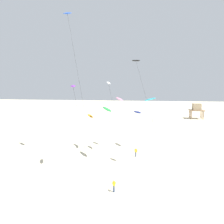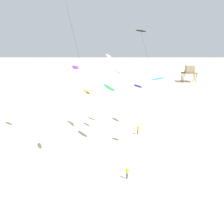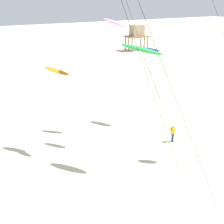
{
  "view_description": "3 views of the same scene",
  "coord_description": "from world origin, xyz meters",
  "px_view_note": "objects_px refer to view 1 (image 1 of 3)",
  "views": [
    {
      "loc": [
        4.24,
        -24.02,
        13.82
      ],
      "look_at": [
        -0.22,
        13.96,
        8.17
      ],
      "focal_mm": 31.78,
      "sensor_mm": 36.0,
      "label": 1
    },
    {
      "loc": [
        -0.18,
        -23.68,
        17.81
      ],
      "look_at": [
        -0.32,
        11.45,
        4.55
      ],
      "focal_mm": 34.87,
      "sensor_mm": 36.0,
      "label": 2
    },
    {
      "loc": [
        -12.7,
        -8.19,
        12.96
      ],
      "look_at": [
        -1.13,
        13.33,
        3.56
      ],
      "focal_mm": 49.92,
      "sensor_mm": 36.0,
      "label": 3
    }
  ],
  "objects_px": {
    "kite_pink": "(120,100)",
    "kite_black": "(136,62)",
    "kite_navy": "(138,112)",
    "stilt_house": "(197,108)",
    "kite_flyer_nearest": "(114,185)",
    "kite_white": "(109,85)",
    "kite_orange": "(90,116)",
    "kite_cyan": "(150,100)",
    "kite_green": "(107,109)",
    "kite_flyer_middle": "(136,152)",
    "kite_blue": "(68,16)",
    "kite_purple": "(73,87)"
  },
  "relations": [
    {
      "from": "kite_purple",
      "to": "kite_black",
      "type": "height_order",
      "value": "kite_black"
    },
    {
      "from": "kite_orange",
      "to": "kite_blue",
      "type": "relative_size",
      "value": 0.28
    },
    {
      "from": "kite_orange",
      "to": "kite_cyan",
      "type": "bearing_deg",
      "value": -36.06
    },
    {
      "from": "kite_white",
      "to": "stilt_house",
      "type": "relative_size",
      "value": 2.36
    },
    {
      "from": "kite_green",
      "to": "kite_white",
      "type": "relative_size",
      "value": 0.69
    },
    {
      "from": "kite_black",
      "to": "kite_flyer_nearest",
      "type": "relative_size",
      "value": 10.74
    },
    {
      "from": "kite_cyan",
      "to": "kite_pink",
      "type": "height_order",
      "value": "kite_cyan"
    },
    {
      "from": "kite_green",
      "to": "kite_flyer_middle",
      "type": "relative_size",
      "value": 5.81
    },
    {
      "from": "kite_orange",
      "to": "kite_blue",
      "type": "height_order",
      "value": "kite_blue"
    },
    {
      "from": "kite_cyan",
      "to": "kite_white",
      "type": "distance_m",
      "value": 9.39
    },
    {
      "from": "kite_orange",
      "to": "kite_flyer_middle",
      "type": "relative_size",
      "value": 4.43
    },
    {
      "from": "kite_flyer_nearest",
      "to": "kite_black",
      "type": "bearing_deg",
      "value": 78.3
    },
    {
      "from": "kite_purple",
      "to": "kite_cyan",
      "type": "height_order",
      "value": "kite_purple"
    },
    {
      "from": "kite_cyan",
      "to": "kite_pink",
      "type": "distance_m",
      "value": 11.01
    },
    {
      "from": "kite_flyer_nearest",
      "to": "kite_green",
      "type": "bearing_deg",
      "value": 102.74
    },
    {
      "from": "kite_purple",
      "to": "kite_pink",
      "type": "height_order",
      "value": "kite_purple"
    },
    {
      "from": "kite_cyan",
      "to": "kite_purple",
      "type": "bearing_deg",
      "value": -165.89
    },
    {
      "from": "kite_white",
      "to": "kite_flyer_nearest",
      "type": "xyz_separation_m",
      "value": [
        2.4,
        -13.44,
        -12.58
      ]
    },
    {
      "from": "kite_flyer_middle",
      "to": "stilt_house",
      "type": "distance_m",
      "value": 48.83
    },
    {
      "from": "kite_white",
      "to": "kite_orange",
      "type": "bearing_deg",
      "value": 146.82
    },
    {
      "from": "kite_green",
      "to": "kite_flyer_middle",
      "type": "xyz_separation_m",
      "value": [
        5.17,
        2.16,
        -8.35
      ]
    },
    {
      "from": "kite_white",
      "to": "kite_green",
      "type": "bearing_deg",
      "value": -89.44
    },
    {
      "from": "kite_purple",
      "to": "kite_flyer_nearest",
      "type": "bearing_deg",
      "value": -37.31
    },
    {
      "from": "kite_pink",
      "to": "kite_black",
      "type": "bearing_deg",
      "value": -56.13
    },
    {
      "from": "kite_purple",
      "to": "kite_white",
      "type": "height_order",
      "value": "kite_white"
    },
    {
      "from": "kite_orange",
      "to": "kite_black",
      "type": "distance_m",
      "value": 14.44
    },
    {
      "from": "kite_purple",
      "to": "kite_black",
      "type": "distance_m",
      "value": 12.59
    },
    {
      "from": "kite_white",
      "to": "kite_black",
      "type": "bearing_deg",
      "value": -10.24
    },
    {
      "from": "kite_orange",
      "to": "kite_pink",
      "type": "bearing_deg",
      "value": 10.95
    },
    {
      "from": "kite_flyer_middle",
      "to": "kite_purple",
      "type": "bearing_deg",
      "value": -140.81
    },
    {
      "from": "kite_pink",
      "to": "kite_white",
      "type": "xyz_separation_m",
      "value": [
        -1.73,
        -3.97,
        3.11
      ]
    },
    {
      "from": "kite_white",
      "to": "kite_flyer_middle",
      "type": "bearing_deg",
      "value": -8.49
    },
    {
      "from": "kite_cyan",
      "to": "kite_black",
      "type": "height_order",
      "value": "kite_black"
    },
    {
      "from": "kite_navy",
      "to": "stilt_house",
      "type": "height_order",
      "value": "kite_navy"
    },
    {
      "from": "kite_navy",
      "to": "kite_black",
      "type": "bearing_deg",
      "value": -94.76
    },
    {
      "from": "kite_pink",
      "to": "kite_white",
      "type": "height_order",
      "value": "kite_white"
    },
    {
      "from": "kite_cyan",
      "to": "kite_black",
      "type": "distance_m",
      "value": 8.1
    },
    {
      "from": "kite_white",
      "to": "kite_purple",
      "type": "bearing_deg",
      "value": -116.4
    },
    {
      "from": "kite_orange",
      "to": "kite_navy",
      "type": "distance_m",
      "value": 9.84
    },
    {
      "from": "kite_green",
      "to": "kite_navy",
      "type": "xyz_separation_m",
      "value": [
        5.4,
        7.16,
        -1.51
      ]
    },
    {
      "from": "kite_pink",
      "to": "kite_orange",
      "type": "bearing_deg",
      "value": -169.05
    },
    {
      "from": "kite_navy",
      "to": "kite_flyer_middle",
      "type": "xyz_separation_m",
      "value": [
        -0.23,
        -5.0,
        -6.84
      ]
    },
    {
      "from": "kite_blue",
      "to": "kite_navy",
      "type": "xyz_separation_m",
      "value": [
        12.12,
        6.63,
        -17.36
      ]
    },
    {
      "from": "kite_green",
      "to": "kite_navy",
      "type": "relative_size",
      "value": 1.21
    },
    {
      "from": "kite_purple",
      "to": "kite_flyer_nearest",
      "type": "relative_size",
      "value": 8.14
    },
    {
      "from": "kite_white",
      "to": "kite_flyer_middle",
      "type": "height_order",
      "value": "kite_white"
    },
    {
      "from": "kite_green",
      "to": "kite_pink",
      "type": "height_order",
      "value": "kite_pink"
    },
    {
      "from": "kite_pink",
      "to": "kite_flyer_nearest",
      "type": "height_order",
      "value": "kite_pink"
    },
    {
      "from": "kite_navy",
      "to": "kite_white",
      "type": "bearing_deg",
      "value": -142.12
    },
    {
      "from": "kite_white",
      "to": "kite_navy",
      "type": "relative_size",
      "value": 1.76
    }
  ]
}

